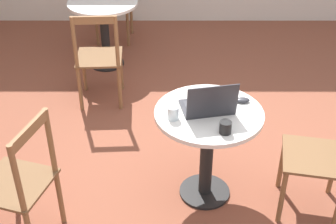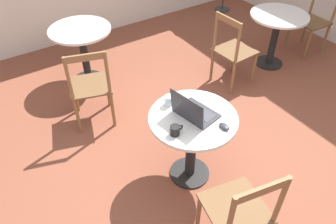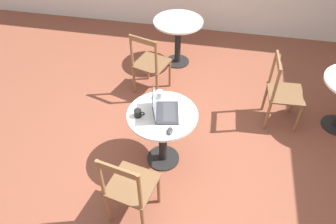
{
  "view_description": "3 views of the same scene",
  "coord_description": "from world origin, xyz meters",
  "px_view_note": "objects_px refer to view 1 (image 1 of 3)",
  "views": [
    {
      "loc": [
        -2.78,
        0.35,
        2.44
      ],
      "look_at": [
        0.0,
        0.35,
        0.61
      ],
      "focal_mm": 50.0,
      "sensor_mm": 36.0,
      "label": 1
    },
    {
      "loc": [
        -1.44,
        -1.48,
        2.5
      ],
      "look_at": [
        -0.21,
        0.38,
        0.58
      ],
      "focal_mm": 35.0,
      "sensor_mm": 36.0,
      "label": 2
    },
    {
      "loc": [
        0.36,
        -2.31,
        3.04
      ],
      "look_at": [
        -0.14,
        0.21,
        0.63
      ],
      "focal_mm": 35.0,
      "sensor_mm": 36.0,
      "label": 3
    }
  ],
  "objects_px": {
    "mug": "(225,127)",
    "laptop": "(208,105)",
    "chair_far_front": "(21,184)",
    "drinking_glass": "(173,113)",
    "cafe_table_near": "(208,133)",
    "cafe_table_mid": "(104,18)",
    "chair_mid_left": "(99,59)",
    "chair_near_front": "(322,157)",
    "chair_mid_right": "(114,2)",
    "mouse": "(242,100)"
  },
  "relations": [
    {
      "from": "mug",
      "to": "laptop",
      "type": "bearing_deg",
      "value": 20.31
    },
    {
      "from": "chair_far_front",
      "to": "drinking_glass",
      "type": "relative_size",
      "value": 10.55
    },
    {
      "from": "drinking_glass",
      "to": "cafe_table_near",
      "type": "bearing_deg",
      "value": -71.49
    },
    {
      "from": "cafe_table_mid",
      "to": "chair_far_front",
      "type": "relative_size",
      "value": 0.79
    },
    {
      "from": "cafe_table_mid",
      "to": "chair_mid_left",
      "type": "bearing_deg",
      "value": -177.05
    },
    {
      "from": "chair_near_front",
      "to": "chair_mid_right",
      "type": "height_order",
      "value": "same"
    },
    {
      "from": "mouse",
      "to": "drinking_glass",
      "type": "xyz_separation_m",
      "value": [
        -0.2,
        0.48,
        0.03
      ]
    },
    {
      "from": "chair_mid_right",
      "to": "mouse",
      "type": "height_order",
      "value": "chair_mid_right"
    },
    {
      "from": "chair_far_front",
      "to": "mug",
      "type": "relative_size",
      "value": 8.37
    },
    {
      "from": "chair_far_front",
      "to": "mug",
      "type": "height_order",
      "value": "chair_far_front"
    },
    {
      "from": "chair_near_front",
      "to": "drinking_glass",
      "type": "height_order",
      "value": "chair_near_front"
    },
    {
      "from": "chair_far_front",
      "to": "laptop",
      "type": "xyz_separation_m",
      "value": [
        0.43,
        -1.19,
        0.31
      ]
    },
    {
      "from": "cafe_table_mid",
      "to": "mouse",
      "type": "relative_size",
      "value": 7.38
    },
    {
      "from": "cafe_table_near",
      "to": "chair_mid_left",
      "type": "height_order",
      "value": "chair_mid_left"
    },
    {
      "from": "cafe_table_mid",
      "to": "chair_mid_left",
      "type": "relative_size",
      "value": 0.79
    },
    {
      "from": "mouse",
      "to": "cafe_table_mid",
      "type": "bearing_deg",
      "value": 31.36
    },
    {
      "from": "chair_near_front",
      "to": "mug",
      "type": "distance_m",
      "value": 0.75
    },
    {
      "from": "chair_mid_right",
      "to": "chair_far_front",
      "type": "relative_size",
      "value": 1.0
    },
    {
      "from": "cafe_table_mid",
      "to": "chair_near_front",
      "type": "height_order",
      "value": "chair_near_front"
    },
    {
      "from": "cafe_table_near",
      "to": "chair_mid_right",
      "type": "relative_size",
      "value": 0.79
    },
    {
      "from": "laptop",
      "to": "cafe_table_near",
      "type": "bearing_deg",
      "value": -130.4
    },
    {
      "from": "cafe_table_near",
      "to": "chair_near_front",
      "type": "relative_size",
      "value": 0.79
    },
    {
      "from": "chair_near_front",
      "to": "drinking_glass",
      "type": "xyz_separation_m",
      "value": [
        0.07,
        1.0,
        0.31
      ]
    },
    {
      "from": "laptop",
      "to": "drinking_glass",
      "type": "distance_m",
      "value": 0.25
    },
    {
      "from": "cafe_table_mid",
      "to": "mouse",
      "type": "xyz_separation_m",
      "value": [
        -1.97,
        -1.2,
        0.19
      ]
    },
    {
      "from": "chair_mid_right",
      "to": "chair_far_front",
      "type": "bearing_deg",
      "value": 175.36
    },
    {
      "from": "cafe_table_mid",
      "to": "drinking_glass",
      "type": "bearing_deg",
      "value": -161.68
    },
    {
      "from": "cafe_table_mid",
      "to": "chair_mid_left",
      "type": "distance_m",
      "value": 0.8
    },
    {
      "from": "chair_near_front",
      "to": "mouse",
      "type": "xyz_separation_m",
      "value": [
        0.27,
        0.52,
        0.28
      ]
    },
    {
      "from": "cafe_table_mid",
      "to": "chair_near_front",
      "type": "distance_m",
      "value": 2.83
    },
    {
      "from": "chair_near_front",
      "to": "laptop",
      "type": "distance_m",
      "value": 0.84
    },
    {
      "from": "chair_mid_left",
      "to": "chair_mid_right",
      "type": "distance_m",
      "value": 1.52
    },
    {
      "from": "chair_far_front",
      "to": "laptop",
      "type": "distance_m",
      "value": 1.3
    },
    {
      "from": "cafe_table_near",
      "to": "mouse",
      "type": "distance_m",
      "value": 0.33
    },
    {
      "from": "mug",
      "to": "drinking_glass",
      "type": "distance_m",
      "value": 0.36
    },
    {
      "from": "cafe_table_near",
      "to": "laptop",
      "type": "distance_m",
      "value": 0.23
    },
    {
      "from": "cafe_table_near",
      "to": "mouse",
      "type": "bearing_deg",
      "value": -62.79
    },
    {
      "from": "chair_near_front",
      "to": "mouse",
      "type": "distance_m",
      "value": 0.65
    },
    {
      "from": "chair_mid_left",
      "to": "chair_far_front",
      "type": "bearing_deg",
      "value": 171.02
    },
    {
      "from": "chair_mid_left",
      "to": "drinking_glass",
      "type": "relative_size",
      "value": 10.55
    },
    {
      "from": "cafe_table_near",
      "to": "chair_far_front",
      "type": "height_order",
      "value": "chair_far_front"
    },
    {
      "from": "chair_mid_left",
      "to": "drinking_glass",
      "type": "bearing_deg",
      "value": -153.86
    },
    {
      "from": "chair_near_front",
      "to": "laptop",
      "type": "relative_size",
      "value": 2.45
    },
    {
      "from": "chair_near_front",
      "to": "laptop",
      "type": "bearing_deg",
      "value": 78.42
    },
    {
      "from": "chair_mid_right",
      "to": "drinking_glass",
      "type": "distance_m",
      "value": 3.0
    },
    {
      "from": "chair_mid_left",
      "to": "chair_far_front",
      "type": "distance_m",
      "value": 1.75
    },
    {
      "from": "cafe_table_mid",
      "to": "mug",
      "type": "xyz_separation_m",
      "value": [
        -2.33,
        -1.04,
        0.22
      ]
    },
    {
      "from": "chair_mid_left",
      "to": "mouse",
      "type": "xyz_separation_m",
      "value": [
        -1.18,
        -1.16,
        0.28
      ]
    },
    {
      "from": "chair_mid_right",
      "to": "chair_far_front",
      "type": "distance_m",
      "value": 3.26
    },
    {
      "from": "mug",
      "to": "chair_near_front",
      "type": "bearing_deg",
      "value": -82.88
    }
  ]
}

